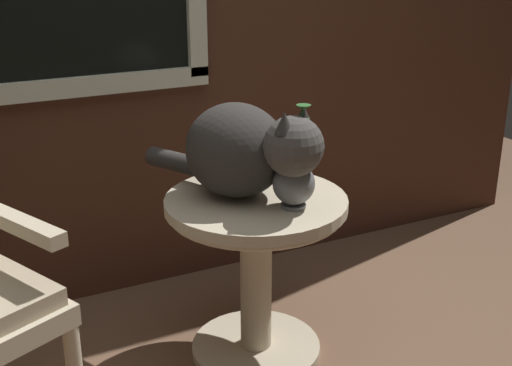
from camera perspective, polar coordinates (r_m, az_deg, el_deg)
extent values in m
cube|color=beige|center=(2.50, -14.75, 7.92)|extent=(0.98, 0.03, 0.07)
cylinder|color=beige|center=(2.41, 0.00, -13.76)|extent=(0.44, 0.44, 0.03)
cylinder|color=beige|center=(2.26, 0.00, -8.10)|extent=(0.11, 0.11, 0.51)
cylinder|color=beige|center=(2.15, 0.00, -1.69)|extent=(0.59, 0.59, 0.03)
torus|color=beige|center=(2.16, 0.00, -2.36)|extent=(0.57, 0.57, 0.02)
cube|color=beige|center=(1.91, -20.42, -2.84)|extent=(0.24, 0.44, 0.04)
ellipsoid|color=#33302D|center=(2.12, -1.72, 2.81)|extent=(0.42, 0.43, 0.30)
sphere|color=#494643|center=(1.98, 3.20, 3.13)|extent=(0.18, 0.18, 0.18)
cone|color=#33302D|center=(1.92, 2.42, 5.12)|extent=(0.06, 0.06, 0.06)
cone|color=#33302D|center=(2.00, 4.05, 5.73)|extent=(0.06, 0.06, 0.06)
cylinder|color=#33302D|center=(2.28, -6.17, 1.65)|extent=(0.20, 0.30, 0.07)
cylinder|color=slate|center=(2.07, 3.19, -1.90)|extent=(0.08, 0.08, 0.01)
ellipsoid|color=slate|center=(2.04, 3.23, -0.06)|extent=(0.13, 0.13, 0.13)
cylinder|color=slate|center=(2.02, 3.27, 1.87)|extent=(0.07, 0.07, 0.05)
torus|color=slate|center=(2.01, 3.28, 2.51)|extent=(0.09, 0.09, 0.02)
cylinder|color=#2D662D|center=(2.00, 3.61, 3.90)|extent=(0.03, 0.01, 0.10)
cone|color=#2D662D|center=(2.00, 3.95, 5.30)|extent=(0.04, 0.04, 0.02)
cylinder|color=#2D662D|center=(1.99, 3.67, 4.43)|extent=(0.03, 0.01, 0.14)
cone|color=#2D662D|center=(1.98, 4.06, 6.39)|extent=(0.04, 0.04, 0.02)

